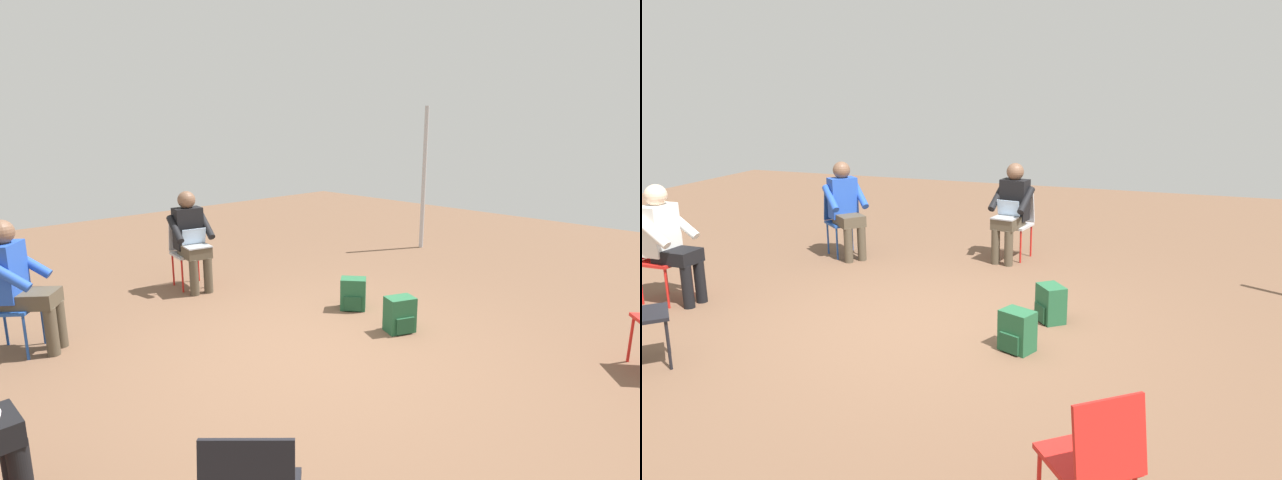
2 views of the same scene
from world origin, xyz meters
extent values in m
plane|color=brown|center=(0.00, 0.00, 0.00)|extent=(16.33, 16.33, 0.00)
cube|color=#1E4799|center=(-1.93, -1.98, 0.43)|extent=(0.56, 0.56, 0.03)
cylinder|color=#1E4799|center=(-1.95, -1.74, 0.21)|extent=(0.02, 0.02, 0.42)
cylinder|color=#1E4799|center=(-1.69, -1.96, 0.21)|extent=(0.02, 0.02, 0.42)
cylinder|color=#1E4799|center=(-2.17, -2.01, 0.21)|extent=(0.02, 0.02, 0.42)
cylinder|color=red|center=(2.05, 1.81, 0.21)|extent=(0.02, 0.02, 0.42)
cube|color=#B7B7BC|center=(-2.53, 0.16, 0.43)|extent=(0.46, 0.46, 0.03)
cylinder|color=red|center=(-2.33, 0.30, 0.21)|extent=(0.02, 0.02, 0.42)
cylinder|color=red|center=(-2.39, -0.04, 0.21)|extent=(0.02, 0.02, 0.42)
cylinder|color=red|center=(-2.67, 0.36, 0.21)|extent=(0.02, 0.02, 0.42)
cylinder|color=red|center=(-2.72, 0.02, 0.21)|extent=(0.02, 0.02, 0.42)
cube|color=#B7B7BC|center=(-2.71, 0.19, 0.65)|extent=(0.15, 0.39, 0.40)
cylinder|color=#4C4233|center=(-2.16, 0.19, 0.23)|extent=(0.11, 0.11, 0.45)
cylinder|color=#4C4233|center=(-2.19, 0.01, 0.23)|extent=(0.11, 0.11, 0.45)
cube|color=#4C4233|center=(-2.34, 0.13, 0.51)|extent=(0.46, 0.36, 0.14)
cube|color=black|center=(-2.53, 0.16, 0.77)|extent=(0.27, 0.37, 0.52)
sphere|color=brown|center=(-2.53, 0.16, 1.13)|extent=(0.22, 0.22, 0.22)
cylinder|color=black|center=(-2.40, 0.34, 0.80)|extent=(0.41, 0.15, 0.31)
cylinder|color=black|center=(-2.46, -0.05, 0.80)|extent=(0.41, 0.15, 0.31)
cube|color=#9EA0A5|center=(-2.23, 0.11, 0.59)|extent=(0.27, 0.33, 0.02)
cube|color=#B2D1F2|center=(-2.34, 0.13, 0.70)|extent=(0.10, 0.30, 0.20)
cylinder|color=#4C4233|center=(-1.77, -1.65, 0.23)|extent=(0.11, 0.11, 0.45)
cylinder|color=#4C4233|center=(-1.63, -1.76, 0.23)|extent=(0.11, 0.11, 0.45)
cube|color=#4C4233|center=(-1.81, -1.84, 0.51)|extent=(0.50, 0.52, 0.14)
cube|color=blue|center=(-1.93, -1.98, 0.77)|extent=(0.40, 0.39, 0.52)
sphere|color=brown|center=(-1.93, -1.98, 1.13)|extent=(0.22, 0.22, 0.22)
cylinder|color=blue|center=(-2.02, -1.78, 0.80)|extent=(0.32, 0.36, 0.31)
cylinder|color=blue|center=(-1.71, -2.03, 0.80)|extent=(0.32, 0.36, 0.31)
cylinder|color=black|center=(0.16, -2.50, 0.23)|extent=(0.11, 0.11, 0.45)
cylinder|color=black|center=(0.34, -2.50, 0.23)|extent=(0.11, 0.11, 0.45)
cube|color=#235B38|center=(-0.52, 1.05, 0.18)|extent=(0.34, 0.33, 0.36)
cube|color=#1C492C|center=(-0.52, 1.05, 0.10)|extent=(0.31, 0.32, 0.16)
cube|color=#235B38|center=(0.23, 0.91, 0.18)|extent=(0.29, 0.34, 0.36)
cube|color=#1C492C|center=(0.23, 0.91, 0.10)|extent=(0.31, 0.28, 0.16)
cylinder|color=#B2B2B7|center=(-1.67, 4.08, 1.17)|extent=(0.07, 0.07, 2.34)
camera|label=1|loc=(3.04, -2.96, 2.03)|focal=28.00mm
camera|label=2|loc=(5.07, 2.10, 2.27)|focal=35.00mm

